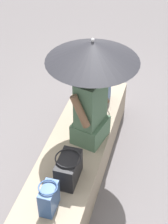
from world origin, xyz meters
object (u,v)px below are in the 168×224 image
(parasol, at_px, (93,51))
(shoulder_bag_spare, at_px, (49,198))
(tote_bag_canvas, at_px, (68,169))
(handbag_black, at_px, (102,89))
(person_seated, at_px, (91,108))

(parasol, height_order, shoulder_bag_spare, parasol)
(parasol, relative_size, shoulder_bag_spare, 3.95)
(parasol, relative_size, tote_bag_canvas, 3.47)
(parasol, height_order, handbag_black, parasol)
(handbag_black, bearing_deg, shoulder_bag_spare, -2.70)
(tote_bag_canvas, bearing_deg, shoulder_bag_spare, -9.35)
(person_seated, bearing_deg, tote_bag_canvas, -4.46)
(person_seated, distance_m, tote_bag_canvas, 0.63)
(person_seated, bearing_deg, parasol, -172.21)
(handbag_black, distance_m, shoulder_bag_spare, 1.52)
(parasol, bearing_deg, tote_bag_canvas, -2.96)
(parasol, xyz_separation_m, shoulder_bag_spare, (0.99, -0.09, -0.81))
(person_seated, height_order, handbag_black, person_seated)
(shoulder_bag_spare, bearing_deg, handbag_black, 177.30)
(parasol, xyz_separation_m, handbag_black, (-0.53, -0.02, -0.76))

